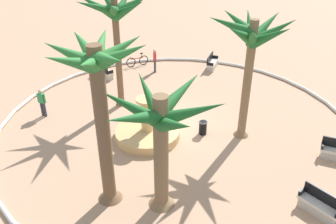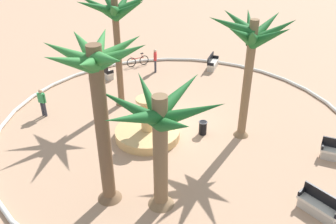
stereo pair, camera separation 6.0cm
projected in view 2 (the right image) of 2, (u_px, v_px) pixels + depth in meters
The scene contains 14 objects.
ground_plane at pixel (176, 125), 19.19m from camera, with size 80.00×80.00×0.00m, color tan.
plaza_curb at pixel (176, 123), 19.14m from camera, with size 18.80×18.80×0.20m, color silver.
fountain at pixel (147, 132), 18.03m from camera, with size 3.29×3.29×2.22m.
palm_tree_near_fountain at pixel (98, 87), 11.90m from camera, with size 3.55×3.60×6.72m.
palm_tree_by_curb at pixel (251, 43), 15.90m from camera, with size 4.04×3.94×6.26m.
palm_tree_mid_plaza at pixel (160, 128), 12.33m from camera, with size 4.53×4.17×5.07m.
palm_tree_far_side at pixel (115, 16), 18.60m from camera, with size 4.18×4.27×6.53m.
bench_east at pixel (213, 64), 25.71m from camera, with size 0.82×1.67×1.00m.
bench_west at pixel (319, 207), 13.47m from camera, with size 1.52×1.45×1.00m.
bench_north at pixel (105, 72), 24.42m from camera, with size 1.49×1.48×1.00m.
trash_bin at pixel (203, 127), 18.25m from camera, with size 0.46×0.46×0.73m.
bicycle_red_frame at pixel (138, 61), 26.11m from camera, with size 1.45×1.02×0.94m.
person_cyclist_helmet at pixel (155, 59), 24.87m from camera, with size 0.24×0.53×1.69m.
person_cyclist_photo at pixel (42, 101), 19.56m from camera, with size 0.52×0.26×1.65m.
Camera 2 is at (-1.87, 16.17, 10.21)m, focal length 38.09 mm.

